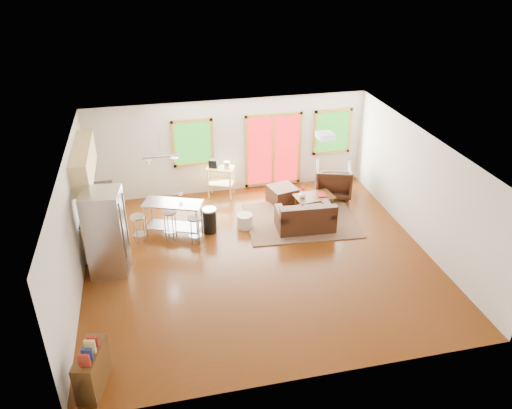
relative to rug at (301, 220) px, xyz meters
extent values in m
cube|color=#3D1B06|center=(-1.40, -1.39, -0.02)|extent=(7.50, 7.00, 0.02)
cube|color=silver|center=(-1.40, -1.39, 2.60)|extent=(7.50, 7.00, 0.02)
cube|color=beige|center=(-1.40, 2.12, 1.29)|extent=(7.50, 0.02, 2.60)
cube|color=beige|center=(-5.16, -1.39, 1.29)|extent=(0.02, 7.00, 2.60)
cube|color=beige|center=(2.36, -1.39, 1.29)|extent=(0.02, 7.00, 2.60)
cube|color=beige|center=(-1.40, -4.90, 1.29)|extent=(7.50, 0.02, 2.60)
cube|color=#1A5114|center=(-2.40, 2.07, 1.49)|extent=(0.94, 0.02, 1.14)
cube|color=#AE7D2D|center=(-2.40, 2.07, 2.10)|extent=(1.10, 0.05, 0.08)
cube|color=#AE7D2D|center=(-2.40, 2.07, 0.88)|extent=(1.10, 0.05, 0.08)
cube|color=#AE7D2D|center=(-2.91, 2.07, 1.49)|extent=(0.08, 0.05, 1.30)
cube|color=#AE7D2D|center=(-1.89, 2.07, 1.49)|extent=(0.08, 0.05, 1.30)
cube|color=#A71113|center=(-0.20, 2.07, 1.09)|extent=(1.44, 0.02, 1.94)
cube|color=#AE7D2D|center=(-0.20, 2.07, 2.10)|extent=(1.60, 0.05, 0.08)
cube|color=#AE7D2D|center=(-0.20, 2.07, 0.08)|extent=(1.60, 0.05, 0.08)
cube|color=#AE7D2D|center=(-0.96, 2.07, 1.09)|extent=(0.08, 0.05, 2.10)
cube|color=#AE7D2D|center=(0.56, 2.07, 1.09)|extent=(0.08, 0.05, 2.10)
cube|color=#AE7D2D|center=(-0.20, 2.07, 1.09)|extent=(0.08, 0.05, 1.94)
cube|color=#1A5114|center=(1.50, 2.07, 1.49)|extent=(0.94, 0.02, 1.14)
cube|color=#AE7D2D|center=(1.50, 2.07, 2.10)|extent=(1.10, 0.05, 0.08)
cube|color=#AE7D2D|center=(1.50, 2.07, 0.88)|extent=(1.10, 0.05, 0.08)
cube|color=#AE7D2D|center=(0.99, 2.07, 1.49)|extent=(0.08, 0.05, 1.30)
cube|color=#AE7D2D|center=(2.01, 2.07, 1.49)|extent=(0.08, 0.05, 1.30)
cube|color=#495A38|center=(0.00, 0.00, 0.00)|extent=(2.88, 2.30, 0.03)
cube|color=black|center=(-0.02, -0.37, 0.18)|extent=(1.42, 0.86, 0.39)
cube|color=black|center=(-0.04, -0.67, 0.55)|extent=(1.39, 0.26, 0.35)
cube|color=black|center=(-0.62, -0.34, 0.45)|extent=(0.23, 0.79, 0.15)
cube|color=black|center=(0.58, -0.41, 0.45)|extent=(0.23, 0.79, 0.15)
cube|color=black|center=(-0.32, -0.31, 0.43)|extent=(0.60, 0.54, 0.11)
cube|color=black|center=(0.29, -0.34, 0.43)|extent=(0.60, 0.54, 0.11)
cube|color=#3D260F|center=(0.49, 0.48, 0.36)|extent=(1.06, 0.72, 0.04)
cube|color=#3D260F|center=(0.11, 0.21, 0.17)|extent=(0.07, 0.07, 0.36)
cube|color=#3D260F|center=(0.94, 0.32, 0.17)|extent=(0.07, 0.07, 0.36)
cube|color=#3D260F|center=(0.05, 0.64, 0.17)|extent=(0.07, 0.07, 0.36)
cube|color=#3D260F|center=(0.88, 0.75, 0.17)|extent=(0.07, 0.07, 0.36)
imported|color=black|center=(1.27, 1.16, 0.48)|extent=(1.18, 1.15, 0.98)
cube|color=black|center=(-0.19, 1.07, 0.21)|extent=(0.81, 0.81, 0.44)
cylinder|color=beige|center=(-1.44, 0.00, 0.16)|extent=(0.43, 0.43, 0.34)
imported|color=silver|center=(0.17, 0.46, 0.48)|extent=(0.19, 0.20, 0.18)
sphere|color=red|center=(0.20, 0.48, 0.62)|extent=(0.07, 0.07, 0.07)
sphere|color=red|center=(0.14, 0.44, 0.64)|extent=(0.07, 0.07, 0.07)
sphere|color=red|center=(0.17, 0.50, 0.66)|extent=(0.07, 0.07, 0.07)
imported|color=maroon|center=(0.60, 0.51, 0.53)|extent=(0.22, 0.07, 0.29)
cube|color=#DBBE72|center=(-4.85, 0.31, 0.44)|extent=(0.60, 2.20, 0.90)
cube|color=black|center=(-4.85, 0.31, 0.91)|extent=(0.64, 2.24, 0.04)
cube|color=#DBBE72|center=(-4.97, 0.31, 1.94)|extent=(0.36, 2.20, 0.70)
cylinder|color=#B7BABC|center=(-4.85, -0.19, 1.02)|extent=(0.12, 0.12, 0.18)
cube|color=black|center=(-4.85, 0.71, 1.03)|extent=(0.22, 0.18, 0.20)
cube|color=#B7BABC|center=(-4.58, -1.15, 0.93)|extent=(0.84, 0.82, 1.89)
cube|color=gray|center=(-4.21, -1.19, 0.93)|extent=(0.11, 0.69, 1.85)
cylinder|color=gray|center=(-4.22, -1.43, 1.09)|extent=(0.03, 0.03, 1.26)
cylinder|color=gray|center=(-4.16, -0.97, 1.09)|extent=(0.03, 0.03, 1.26)
cube|color=#B7BABC|center=(-3.14, 0.04, 0.83)|extent=(1.46, 1.00, 0.04)
cube|color=gray|center=(-3.14, 0.04, 0.21)|extent=(1.35, 0.90, 0.03)
cylinder|color=gray|center=(-3.79, 0.07, 0.40)|extent=(0.05, 0.05, 0.82)
cylinder|color=gray|center=(-2.64, -0.38, 0.40)|extent=(0.05, 0.05, 0.82)
cylinder|color=gray|center=(-3.64, 0.46, 0.40)|extent=(0.05, 0.05, 0.82)
cylinder|color=gray|center=(-2.49, 0.01, 0.40)|extent=(0.05, 0.05, 0.82)
imported|color=silver|center=(-2.94, 0.17, 0.99)|extent=(0.14, 0.12, 0.11)
cylinder|color=#B7BABC|center=(-3.96, -0.12, 0.66)|extent=(0.42, 0.42, 0.04)
cylinder|color=gray|center=(-3.91, -0.01, 0.32)|extent=(0.03, 0.03, 0.66)
cylinder|color=gray|center=(-4.08, -0.07, 0.32)|extent=(0.03, 0.03, 0.66)
cylinder|color=gray|center=(-4.01, -0.24, 0.32)|extent=(0.03, 0.03, 0.66)
cylinder|color=gray|center=(-3.85, -0.18, 0.32)|extent=(0.03, 0.03, 0.66)
cylinder|color=gray|center=(-3.96, -0.12, 0.20)|extent=(0.39, 0.39, 0.01)
cylinder|color=#B7BABC|center=(-3.24, -0.13, 0.71)|extent=(0.46, 0.46, 0.04)
cylinder|color=gray|center=(-3.12, -0.08, 0.34)|extent=(0.03, 0.03, 0.70)
cylinder|color=gray|center=(-3.29, -0.01, 0.34)|extent=(0.03, 0.03, 0.70)
cylinder|color=gray|center=(-3.36, -0.18, 0.34)|extent=(0.03, 0.03, 0.70)
cylinder|color=gray|center=(-3.19, -0.25, 0.34)|extent=(0.03, 0.03, 0.70)
cylinder|color=gray|center=(-3.24, -0.13, 0.21)|extent=(0.42, 0.42, 0.02)
cylinder|color=#B7BABC|center=(-2.70, -0.45, 0.65)|extent=(0.34, 0.34, 0.04)
cylinder|color=gray|center=(-2.61, -0.37, 0.31)|extent=(0.02, 0.02, 0.64)
cylinder|color=gray|center=(-2.78, -0.36, 0.31)|extent=(0.02, 0.02, 0.64)
cylinder|color=gray|center=(-2.79, -0.53, 0.31)|extent=(0.02, 0.02, 0.64)
cylinder|color=gray|center=(-2.62, -0.54, 0.31)|extent=(0.02, 0.02, 0.64)
cylinder|color=gray|center=(-2.70, -0.45, 0.19)|extent=(0.31, 0.31, 0.01)
cylinder|color=black|center=(-2.30, -0.02, 0.28)|extent=(0.43, 0.43, 0.58)
cylinder|color=#B7BABC|center=(-2.30, -0.02, 0.59)|extent=(0.45, 0.45, 0.05)
cube|color=#DBBE72|center=(-1.74, 1.76, 0.83)|extent=(0.83, 0.69, 0.04)
cube|color=#DBBE72|center=(-1.74, 1.76, 0.39)|extent=(0.78, 0.65, 0.03)
cube|color=#DBBE72|center=(-2.09, 1.71, 0.41)|extent=(0.05, 0.05, 0.85)
cube|color=#DBBE72|center=(-1.53, 1.48, 0.41)|extent=(0.05, 0.05, 0.85)
cube|color=#DBBE72|center=(-1.95, 2.05, 0.41)|extent=(0.05, 0.05, 0.85)
cube|color=#DBBE72|center=(-1.39, 1.82, 0.41)|extent=(0.05, 0.05, 0.85)
cube|color=black|center=(-1.91, 1.83, 0.96)|extent=(0.28, 0.27, 0.22)
cylinder|color=#B7BABC|center=(-1.57, 1.70, 0.94)|extent=(0.21, 0.21, 0.18)
cube|color=#3D260F|center=(-4.75, -4.30, 0.35)|extent=(0.51, 0.88, 0.73)
cube|color=maroon|center=(-4.77, -4.58, 0.83)|extent=(0.17, 0.08, 0.22)
cube|color=navy|center=(-4.74, -4.45, 0.82)|extent=(0.17, 0.08, 0.20)
cube|color=tan|center=(-4.71, -4.31, 0.84)|extent=(0.17, 0.08, 0.24)
cube|color=maroon|center=(-4.67, -4.18, 0.81)|extent=(0.17, 0.08, 0.18)
cube|color=white|center=(0.20, -0.79, 2.52)|extent=(0.35, 0.35, 0.12)
cylinder|color=gray|center=(-3.30, 0.11, 2.29)|extent=(0.02, 0.02, 0.60)
cube|color=gray|center=(-3.30, 0.11, 1.99)|extent=(0.80, 0.04, 0.03)
cone|color=#B7BABC|center=(-3.60, 0.11, 1.87)|extent=(0.18, 0.18, 0.14)
cone|color=#B7BABC|center=(-3.00, 0.11, 1.87)|extent=(0.18, 0.18, 0.14)
camera|label=1|loc=(-3.49, -10.34, 6.32)|focal=35.00mm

